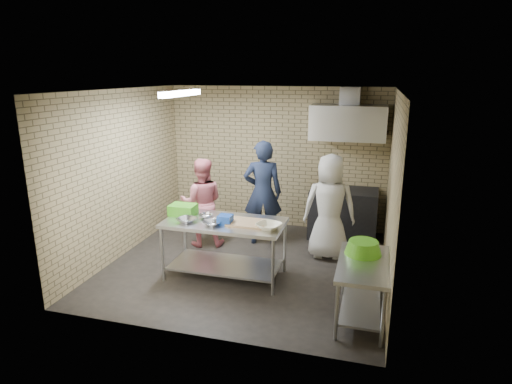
# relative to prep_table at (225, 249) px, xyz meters

# --- Properties ---
(floor) EXTENTS (4.20, 4.20, 0.00)m
(floor) POSITION_rel_prep_table_xyz_m (0.19, 0.46, -0.43)
(floor) COLOR black
(floor) RESTS_ON ground
(ceiling) EXTENTS (4.20, 4.20, 0.00)m
(ceiling) POSITION_rel_prep_table_xyz_m (0.19, 0.46, 2.27)
(ceiling) COLOR black
(ceiling) RESTS_ON ground
(back_wall) EXTENTS (4.20, 0.06, 2.70)m
(back_wall) POSITION_rel_prep_table_xyz_m (0.19, 2.46, 0.92)
(back_wall) COLOR tan
(back_wall) RESTS_ON ground
(front_wall) EXTENTS (4.20, 0.06, 2.70)m
(front_wall) POSITION_rel_prep_table_xyz_m (0.19, -1.54, 0.92)
(front_wall) COLOR tan
(front_wall) RESTS_ON ground
(left_wall) EXTENTS (0.06, 4.00, 2.70)m
(left_wall) POSITION_rel_prep_table_xyz_m (-1.91, 0.46, 0.92)
(left_wall) COLOR tan
(left_wall) RESTS_ON ground
(right_wall) EXTENTS (0.06, 4.00, 2.70)m
(right_wall) POSITION_rel_prep_table_xyz_m (2.29, 0.46, 0.92)
(right_wall) COLOR tan
(right_wall) RESTS_ON ground
(prep_table) EXTENTS (1.74, 0.87, 0.87)m
(prep_table) POSITION_rel_prep_table_xyz_m (0.00, 0.00, 0.00)
(prep_table) COLOR silver
(prep_table) RESTS_ON floor
(side_counter) EXTENTS (0.60, 1.20, 0.75)m
(side_counter) POSITION_rel_prep_table_xyz_m (1.99, -0.64, -0.06)
(side_counter) COLOR silver
(side_counter) RESTS_ON floor
(stove) EXTENTS (1.20, 0.70, 0.90)m
(stove) POSITION_rel_prep_table_xyz_m (1.54, 2.11, 0.02)
(stove) COLOR black
(stove) RESTS_ON floor
(range_hood) EXTENTS (1.30, 0.60, 0.60)m
(range_hood) POSITION_rel_prep_table_xyz_m (1.54, 2.16, 1.67)
(range_hood) COLOR silver
(range_hood) RESTS_ON back_wall
(hood_duct) EXTENTS (0.35, 0.30, 0.30)m
(hood_duct) POSITION_rel_prep_table_xyz_m (1.54, 2.31, 2.12)
(hood_duct) COLOR #A5A8AD
(hood_duct) RESTS_ON back_wall
(wall_shelf) EXTENTS (0.80, 0.20, 0.04)m
(wall_shelf) POSITION_rel_prep_table_xyz_m (1.84, 2.35, 1.49)
(wall_shelf) COLOR #3F2B19
(wall_shelf) RESTS_ON back_wall
(fluorescent_fixture) EXTENTS (0.10, 1.25, 0.08)m
(fluorescent_fixture) POSITION_rel_prep_table_xyz_m (-0.81, 0.46, 2.21)
(fluorescent_fixture) COLOR white
(fluorescent_fixture) RESTS_ON ceiling
(green_crate) EXTENTS (0.39, 0.29, 0.15)m
(green_crate) POSITION_rel_prep_table_xyz_m (-0.70, 0.12, 0.51)
(green_crate) COLOR green
(green_crate) RESTS_ON prep_table
(blue_tub) EXTENTS (0.19, 0.19, 0.13)m
(blue_tub) POSITION_rel_prep_table_xyz_m (0.05, -0.10, 0.50)
(blue_tub) COLOR #1643A8
(blue_tub) RESTS_ON prep_table
(cutting_board) EXTENTS (0.53, 0.40, 0.03)m
(cutting_board) POSITION_rel_prep_table_xyz_m (0.35, -0.02, 0.45)
(cutting_board) COLOR tan
(cutting_board) RESTS_ON prep_table
(mixing_bowl_a) EXTENTS (0.35, 0.35, 0.07)m
(mixing_bowl_a) POSITION_rel_prep_table_xyz_m (-0.50, -0.20, 0.47)
(mixing_bowl_a) COLOR #B8BAC0
(mixing_bowl_a) RESTS_ON prep_table
(mixing_bowl_b) EXTENTS (0.26, 0.26, 0.06)m
(mixing_bowl_b) POSITION_rel_prep_table_xyz_m (-0.30, 0.05, 0.47)
(mixing_bowl_b) COLOR #B6B7BD
(mixing_bowl_b) RESTS_ON prep_table
(mixing_bowl_c) EXTENTS (0.32, 0.32, 0.06)m
(mixing_bowl_c) POSITION_rel_prep_table_xyz_m (-0.10, -0.22, 0.46)
(mixing_bowl_c) COLOR #B2B5B9
(mixing_bowl_c) RESTS_ON prep_table
(ceramic_bowl) EXTENTS (0.42, 0.42, 0.08)m
(ceramic_bowl) POSITION_rel_prep_table_xyz_m (0.70, -0.15, 0.47)
(ceramic_bowl) COLOR beige
(ceramic_bowl) RESTS_ON prep_table
(green_basin) EXTENTS (0.46, 0.46, 0.17)m
(green_basin) POSITION_rel_prep_table_xyz_m (1.97, -0.39, 0.40)
(green_basin) COLOR #59C626
(green_basin) RESTS_ON side_counter
(bottle_red) EXTENTS (0.07, 0.07, 0.18)m
(bottle_red) POSITION_rel_prep_table_xyz_m (1.59, 2.35, 1.60)
(bottle_red) COLOR #B22619
(bottle_red) RESTS_ON wall_shelf
(bottle_green) EXTENTS (0.06, 0.06, 0.15)m
(bottle_green) POSITION_rel_prep_table_xyz_m (1.99, 2.35, 1.58)
(bottle_green) COLOR green
(bottle_green) RESTS_ON wall_shelf
(man_navy) EXTENTS (0.76, 0.60, 1.84)m
(man_navy) POSITION_rel_prep_table_xyz_m (0.19, 1.45, 0.49)
(man_navy) COLOR black
(man_navy) RESTS_ON floor
(woman_pink) EXTENTS (0.90, 0.80, 1.54)m
(woman_pink) POSITION_rel_prep_table_xyz_m (-0.79, 1.07, 0.34)
(woman_pink) COLOR #DA7381
(woman_pink) RESTS_ON floor
(woman_white) EXTENTS (0.90, 0.64, 1.72)m
(woman_white) POSITION_rel_prep_table_xyz_m (1.39, 1.13, 0.43)
(woman_white) COLOR silver
(woman_white) RESTS_ON floor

